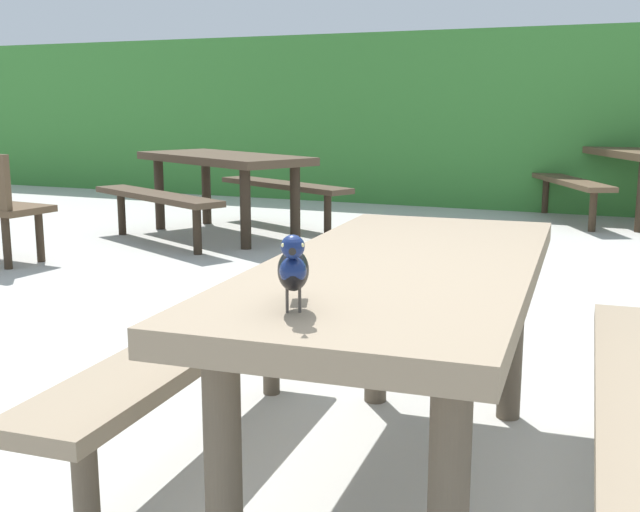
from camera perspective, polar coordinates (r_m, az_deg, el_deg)
hedge_wall at (r=9.97m, az=20.07°, el=9.25°), size 28.00×2.05×2.00m
picnic_table_foreground at (r=2.40m, az=6.01°, el=-4.56°), size 1.81×1.85×0.74m
bird_grackle at (r=1.73m, az=-1.96°, el=-0.85°), size 0.15×0.27×0.18m
picnic_table_mid_left at (r=7.24m, az=-7.01°, el=5.86°), size 2.27×2.25×0.74m
picnic_table_mid_right at (r=8.70m, az=21.94°, el=6.01°), size 2.28×2.29×0.74m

